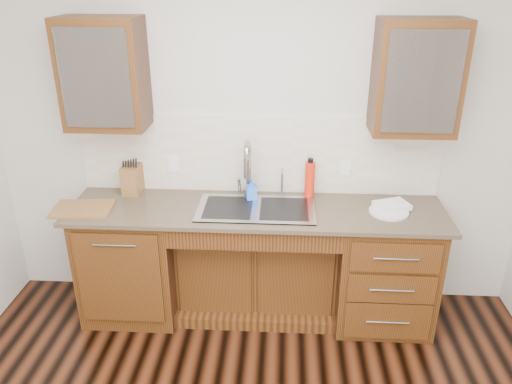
# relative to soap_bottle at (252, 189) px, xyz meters

# --- Properties ---
(wall_back) EXTENTS (4.00, 0.10, 2.70)m
(wall_back) POSITION_rel_soap_bottle_xyz_m (0.04, 0.23, 0.36)
(wall_back) COLOR beige
(wall_back) RESTS_ON ground
(base_cabinet_left) EXTENTS (0.70, 0.62, 0.88)m
(base_cabinet_left) POSITION_rel_soap_bottle_xyz_m (-0.91, -0.13, -0.55)
(base_cabinet_left) COLOR #593014
(base_cabinet_left) RESTS_ON ground
(base_cabinet_center) EXTENTS (1.20, 0.44, 0.70)m
(base_cabinet_center) POSITION_rel_soap_bottle_xyz_m (0.04, -0.04, -0.64)
(base_cabinet_center) COLOR #593014
(base_cabinet_center) RESTS_ON ground
(base_cabinet_right) EXTENTS (0.70, 0.62, 0.88)m
(base_cabinet_right) POSITION_rel_soap_bottle_xyz_m (0.99, -0.13, -0.55)
(base_cabinet_right) COLOR #593014
(base_cabinet_right) RESTS_ON ground
(countertop) EXTENTS (2.70, 0.65, 0.03)m
(countertop) POSITION_rel_soap_bottle_xyz_m (0.04, -0.15, -0.10)
(countertop) COLOR #84705B
(countertop) RESTS_ON base_cabinet_left
(backsplash) EXTENTS (2.70, 0.02, 0.59)m
(backsplash) POSITION_rel_soap_bottle_xyz_m (0.04, 0.17, 0.21)
(backsplash) COLOR beige
(backsplash) RESTS_ON wall_back
(sink) EXTENTS (0.84, 0.46, 0.19)m
(sink) POSITION_rel_soap_bottle_xyz_m (0.04, -0.16, -0.17)
(sink) COLOR #9E9EA5
(sink) RESTS_ON countertop
(faucet) EXTENTS (0.04, 0.04, 0.40)m
(faucet) POSITION_rel_soap_bottle_xyz_m (-0.03, 0.07, 0.12)
(faucet) COLOR #999993
(faucet) RESTS_ON countertop
(filter_tap) EXTENTS (0.02, 0.02, 0.24)m
(filter_tap) POSITION_rel_soap_bottle_xyz_m (0.22, 0.08, 0.04)
(filter_tap) COLOR #999993
(filter_tap) RESTS_ON countertop
(upper_cabinet_left) EXTENTS (0.55, 0.34, 0.75)m
(upper_cabinet_left) POSITION_rel_soap_bottle_xyz_m (-1.01, 0.01, 0.83)
(upper_cabinet_left) COLOR #593014
(upper_cabinet_left) RESTS_ON wall_back
(upper_cabinet_right) EXTENTS (0.55, 0.34, 0.75)m
(upper_cabinet_right) POSITION_rel_soap_bottle_xyz_m (1.09, 0.01, 0.83)
(upper_cabinet_right) COLOR #593014
(upper_cabinet_right) RESTS_ON wall_back
(outlet_left) EXTENTS (0.08, 0.01, 0.12)m
(outlet_left) POSITION_rel_soap_bottle_xyz_m (-0.61, 0.15, 0.13)
(outlet_left) COLOR white
(outlet_left) RESTS_ON backsplash
(outlet_right) EXTENTS (0.08, 0.01, 0.12)m
(outlet_right) POSITION_rel_soap_bottle_xyz_m (0.69, 0.15, 0.13)
(outlet_right) COLOR white
(outlet_right) RESTS_ON backsplash
(soap_bottle) EXTENTS (0.09, 0.09, 0.17)m
(soap_bottle) POSITION_rel_soap_bottle_xyz_m (0.00, 0.00, 0.00)
(soap_bottle) COLOR #3576F4
(soap_bottle) RESTS_ON countertop
(water_bottle) EXTENTS (0.09, 0.09, 0.27)m
(water_bottle) POSITION_rel_soap_bottle_xyz_m (0.43, 0.09, 0.05)
(water_bottle) COLOR red
(water_bottle) RESTS_ON countertop
(plate) EXTENTS (0.32, 0.32, 0.02)m
(plate) POSITION_rel_soap_bottle_xyz_m (0.98, -0.16, -0.08)
(plate) COLOR silver
(plate) RESTS_ON countertop
(dish_towel) EXTENTS (0.28, 0.24, 0.04)m
(dish_towel) POSITION_rel_soap_bottle_xyz_m (1.01, -0.11, -0.05)
(dish_towel) COLOR white
(dish_towel) RESTS_ON plate
(knife_block) EXTENTS (0.14, 0.21, 0.22)m
(knife_block) POSITION_rel_soap_bottle_xyz_m (-0.91, 0.09, 0.03)
(knife_block) COLOR #9C5F25
(knife_block) RESTS_ON countertop
(cutting_board) EXTENTS (0.43, 0.32, 0.02)m
(cutting_board) POSITION_rel_soap_bottle_xyz_m (-1.19, -0.25, -0.07)
(cutting_board) COLOR olive
(cutting_board) RESTS_ON countertop
(cup_left_a) EXTENTS (0.16, 0.16, 0.10)m
(cup_left_a) POSITION_rel_soap_bottle_xyz_m (-1.09, 0.01, 0.78)
(cup_left_a) COLOR silver
(cup_left_a) RESTS_ON upper_cabinet_left
(cup_left_b) EXTENTS (0.13, 0.13, 0.10)m
(cup_left_b) POSITION_rel_soap_bottle_xyz_m (-0.87, 0.01, 0.78)
(cup_left_b) COLOR white
(cup_left_b) RESTS_ON upper_cabinet_left
(cup_right_a) EXTENTS (0.13, 0.13, 0.09)m
(cup_right_a) POSITION_rel_soap_bottle_xyz_m (0.99, 0.01, 0.78)
(cup_right_a) COLOR white
(cup_right_a) RESTS_ON upper_cabinet_right
(cup_right_b) EXTENTS (0.12, 0.12, 0.09)m
(cup_right_b) POSITION_rel_soap_bottle_xyz_m (1.20, 0.01, 0.78)
(cup_right_b) COLOR white
(cup_right_b) RESTS_ON upper_cabinet_right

